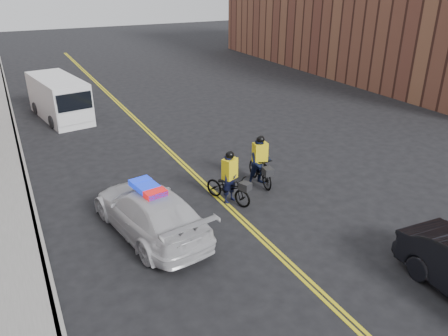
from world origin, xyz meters
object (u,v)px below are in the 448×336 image
(cargo_van, at_px, (60,99))
(police_cruiser, at_px, (150,211))
(cyclist_far, at_px, (260,165))
(cyclist_near, at_px, (230,184))

(cargo_van, bearing_deg, police_cruiser, -96.49)
(cargo_van, xyz_separation_m, cyclist_far, (5.40, -11.99, -0.32))
(cyclist_near, bearing_deg, police_cruiser, 168.90)
(cyclist_near, height_order, cyclist_far, cyclist_far)
(cyclist_far, bearing_deg, cyclist_near, -150.73)
(police_cruiser, distance_m, cyclist_near, 3.19)
(police_cruiser, bearing_deg, cyclist_near, -177.16)
(cyclist_far, bearing_deg, cargo_van, 120.12)
(police_cruiser, xyz_separation_m, cyclist_near, (3.12, 0.67, -0.08))
(cyclist_near, bearing_deg, cargo_van, 83.33)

